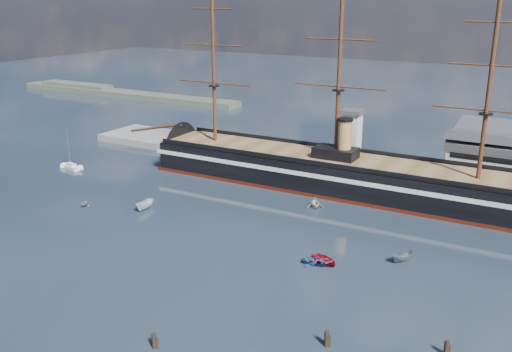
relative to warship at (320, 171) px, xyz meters
The scene contains 14 objects.
ground 20.40m from the warship, 90.51° to the right, with size 600.00×600.00×0.00m, color black.
quay 19.20m from the warship, 58.46° to the left, with size 180.00×18.00×2.00m, color slate.
quay_tower 14.48m from the warship, 77.75° to the left, with size 5.00×5.00×15.00m.
shoreline 158.32m from the warship, 151.72° to the left, with size 120.00×10.00×4.00m.
warship is the anchor object (origin of this frame).
sailboat 66.81m from the warship, 163.34° to the right, with size 7.00×3.85×10.75m.
motorboat_a 42.82m from the warship, 128.78° to the right, with size 6.24×2.29×2.50m, color silver.
motorboat_b 42.61m from the warship, 67.10° to the right, with size 3.26×1.30×1.52m, color navy.
motorboat_c 42.55m from the warship, 46.87° to the right, with size 5.16×1.89×2.06m, color slate.
motorboat_d 15.12m from the warship, 70.55° to the right, with size 6.64×2.88×2.43m, color silver.
motorboat_e 42.01m from the warship, 65.40° to the right, with size 3.41×1.36×1.59m, color maroon.
motorboat_g 55.26m from the warship, 136.22° to the right, with size 4.47×1.93×1.64m, color gray.
piling_near_mid 72.72m from the warship, 83.94° to the right, with size 0.64×0.64×2.88m, color black.
piling_near_right 66.65m from the warship, 65.79° to the right, with size 0.64×0.64×3.06m, color black.
Camera 1 is at (51.49, -61.93, 44.40)m, focal length 40.00 mm.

